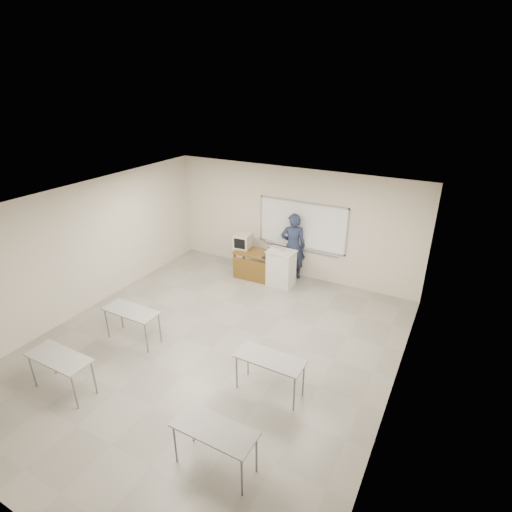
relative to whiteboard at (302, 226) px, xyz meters
The scene contains 10 objects.
floor 4.25m from the whiteboard, 94.32° to the right, with size 7.00×8.00×0.01m, color gray.
whiteboard is the anchor object (origin of this frame).
student_desks 5.39m from the whiteboard, 93.23° to the right, with size 4.40×2.20×0.73m.
instructor_desk 1.57m from the whiteboard, 141.14° to the right, with size 1.30×0.65×0.75m.
podium 1.27m from the whiteboard, 106.72° to the right, with size 0.71×0.52×0.99m.
crt_monitor 1.70m from the whiteboard, 160.30° to the right, with size 0.43×0.48×0.41m.
laptop 1.19m from the whiteboard, 125.40° to the right, with size 0.30×0.28×0.22m.
mouse 1.03m from the whiteboard, 123.89° to the right, with size 0.11×0.07×0.04m, color #B9BDC2.
keyboard 0.92m from the whiteboard, 118.96° to the right, with size 0.45×0.15×0.02m, color #BAB29C.
presenter 0.60m from the whiteboard, 128.91° to the right, with size 0.68×0.45×1.86m, color black.
Camera 1 is at (4.01, -5.43, 5.10)m, focal length 28.00 mm.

